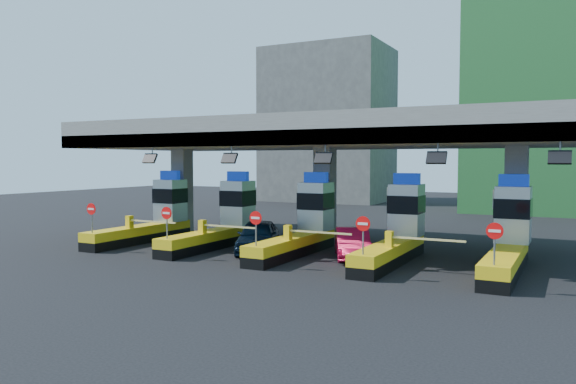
% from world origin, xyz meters
% --- Properties ---
extents(ground, '(120.00, 120.00, 0.00)m').
position_xyz_m(ground, '(0.00, 0.00, 0.00)').
color(ground, black).
rests_on(ground, ground).
extents(toll_canopy, '(28.00, 12.09, 7.00)m').
position_xyz_m(toll_canopy, '(0.00, 2.87, 6.13)').
color(toll_canopy, slate).
rests_on(toll_canopy, ground).
extents(toll_lane_far_left, '(4.43, 8.00, 4.16)m').
position_xyz_m(toll_lane_far_left, '(-10.00, 0.28, 1.40)').
color(toll_lane_far_left, black).
rests_on(toll_lane_far_left, ground).
extents(toll_lane_left, '(4.43, 8.00, 4.16)m').
position_xyz_m(toll_lane_left, '(-5.00, 0.28, 1.40)').
color(toll_lane_left, black).
rests_on(toll_lane_left, ground).
extents(toll_lane_center, '(4.43, 8.00, 4.16)m').
position_xyz_m(toll_lane_center, '(0.00, 0.28, 1.40)').
color(toll_lane_center, black).
rests_on(toll_lane_center, ground).
extents(toll_lane_right, '(4.43, 8.00, 4.16)m').
position_xyz_m(toll_lane_right, '(5.00, 0.28, 1.40)').
color(toll_lane_right, black).
rests_on(toll_lane_right, ground).
extents(toll_lane_far_right, '(4.43, 8.00, 4.16)m').
position_xyz_m(toll_lane_far_right, '(10.00, 0.28, 1.40)').
color(toll_lane_far_right, black).
rests_on(toll_lane_far_right, ground).
extents(bg_building_scaffold, '(18.00, 12.00, 28.00)m').
position_xyz_m(bg_building_scaffold, '(12.00, 32.00, 14.00)').
color(bg_building_scaffold, '#1E5926').
rests_on(bg_building_scaffold, ground).
extents(bg_building_concrete, '(14.00, 10.00, 18.00)m').
position_xyz_m(bg_building_concrete, '(-14.00, 36.00, 9.00)').
color(bg_building_concrete, '#4C4C49').
rests_on(bg_building_concrete, ground).
extents(van, '(3.85, 5.37, 1.70)m').
position_xyz_m(van, '(-2.09, -0.84, 0.85)').
color(van, black).
rests_on(van, ground).
extents(red_car, '(3.30, 4.71, 1.47)m').
position_xyz_m(red_car, '(2.88, -0.21, 0.74)').
color(red_car, '#C50F39').
rests_on(red_car, ground).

